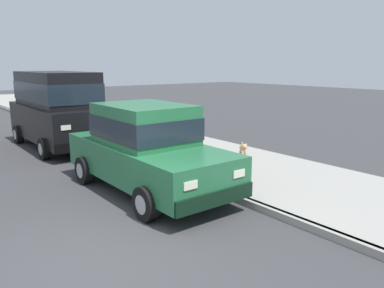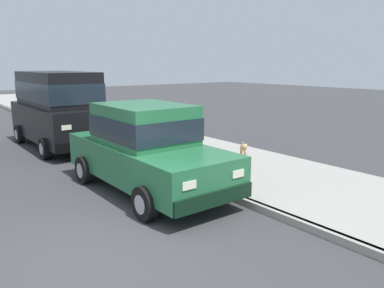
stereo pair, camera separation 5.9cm
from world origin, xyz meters
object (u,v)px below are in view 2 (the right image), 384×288
object	(u,v)px
car_black_van	(58,106)
car_green_sedan	(146,147)
dog_tan	(244,148)
fire_hydrant	(129,137)

from	to	relation	value
car_black_van	car_green_sedan	bearing A→B (deg)	-90.31
dog_tan	fire_hydrant	xyz separation A→B (m)	(-1.90, 3.28, 0.05)
car_green_sedan	fire_hydrant	size ratio (longest dim) A/B	6.35
car_black_van	dog_tan	xyz separation A→B (m)	(3.40, -5.36, -0.97)
car_green_sedan	car_black_van	world-z (taller)	car_black_van
car_black_van	dog_tan	bearing A→B (deg)	-57.59
car_green_sedan	dog_tan	xyz separation A→B (m)	(3.43, 0.41, -0.55)
fire_hydrant	car_green_sedan	bearing A→B (deg)	-112.52
car_black_van	fire_hydrant	size ratio (longest dim) A/B	6.77
car_green_sedan	car_black_van	distance (m)	5.78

